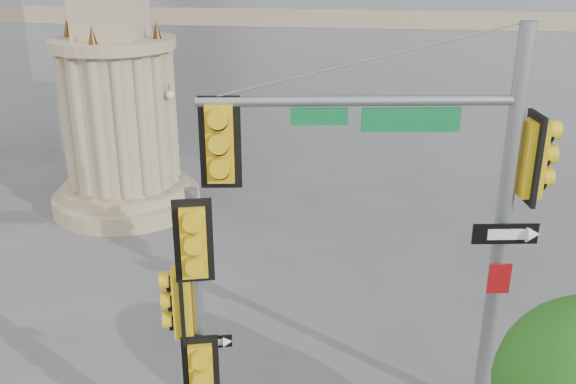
# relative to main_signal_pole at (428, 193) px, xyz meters

# --- Properties ---
(monument) EXTENTS (4.40, 4.40, 16.60)m
(monument) POSITION_rel_main_signal_pole_xyz_m (-8.17, 8.30, 1.47)
(monument) COLOR tan
(monument) RESTS_ON ground
(main_signal_pole) EXTENTS (5.05, 1.23, 6.54)m
(main_signal_pole) POSITION_rel_main_signal_pole_xyz_m (0.00, 0.00, 0.00)
(main_signal_pole) COLOR slate
(main_signal_pole) RESTS_ON ground
(secondary_signal_pole) EXTENTS (0.85, 0.61, 4.59)m
(secondary_signal_pole) POSITION_rel_main_signal_pole_xyz_m (-3.16, -1.81, -1.35)
(secondary_signal_pole) COLOR slate
(secondary_signal_pole) RESTS_ON ground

